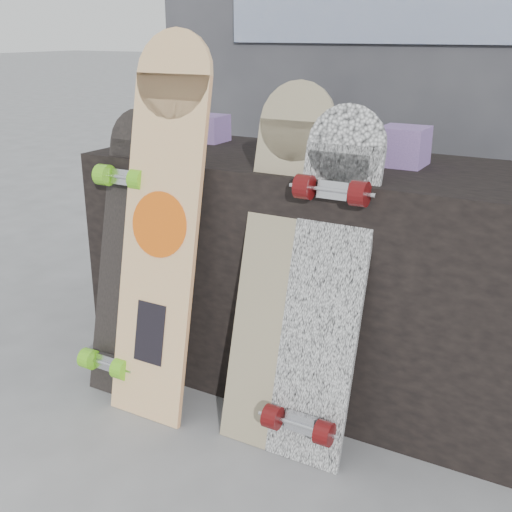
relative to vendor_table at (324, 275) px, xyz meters
The scene contains 10 objects.
ground 0.64m from the vendor_table, 90.00° to the right, with size 60.00×60.00×0.00m, color slate.
vendor_table is the anchor object (origin of this frame).
booth 1.10m from the vendor_table, 90.00° to the left, with size 2.40×0.22×2.20m.
merch_box_purple 0.75m from the vendor_table, 167.21° to the left, with size 0.18×0.12×0.10m, color #543B7A.
merch_box_small 0.52m from the vendor_table, 11.60° to the left, with size 0.14×0.14×0.12m, color #543B7A.
merch_box_flat 0.46m from the vendor_table, 45.48° to the left, with size 0.22×0.10×0.06m, color #D1B78C.
longboard_geisha 0.60m from the vendor_table, 136.70° to the right, with size 0.28×0.29×1.21m.
longboard_celtic 0.36m from the vendor_table, 92.19° to the right, with size 0.24×0.31×1.07m.
longboard_cascadia 0.40m from the vendor_table, 66.92° to the right, with size 0.23×0.35×1.01m.
skateboard_dark 0.69m from the vendor_table, 148.43° to the right, with size 0.21×0.31×0.96m.
Camera 1 is at (0.81, -1.42, 1.20)m, focal length 45.00 mm.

